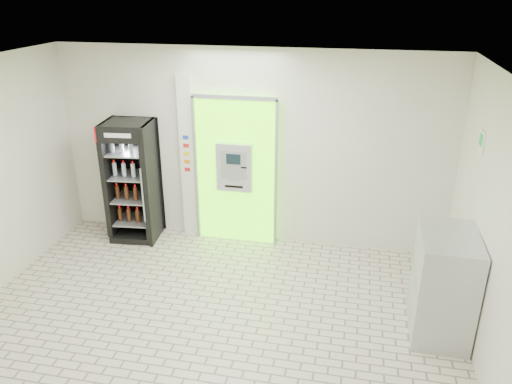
# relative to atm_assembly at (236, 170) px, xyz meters

# --- Properties ---
(ground) EXTENTS (6.00, 6.00, 0.00)m
(ground) POSITION_rel_atm_assembly_xyz_m (0.20, -2.41, -1.17)
(ground) COLOR #BFB19F
(ground) RESTS_ON ground
(room_shell) EXTENTS (6.00, 6.00, 6.00)m
(room_shell) POSITION_rel_atm_assembly_xyz_m (0.20, -2.41, 0.67)
(room_shell) COLOR silver
(room_shell) RESTS_ON ground
(atm_assembly) EXTENTS (1.30, 0.24, 2.33)m
(atm_assembly) POSITION_rel_atm_assembly_xyz_m (0.00, 0.00, 0.00)
(atm_assembly) COLOR #57EC0C
(atm_assembly) RESTS_ON ground
(pillar) EXTENTS (0.22, 0.11, 2.60)m
(pillar) POSITION_rel_atm_assembly_xyz_m (-0.78, 0.04, 0.13)
(pillar) COLOR silver
(pillar) RESTS_ON ground
(beverage_cooler) EXTENTS (0.78, 0.72, 1.91)m
(beverage_cooler) POSITION_rel_atm_assembly_xyz_m (-1.61, -0.23, -0.25)
(beverage_cooler) COLOR black
(beverage_cooler) RESTS_ON ground
(steel_cabinet) EXTENTS (0.66, 0.96, 1.26)m
(steel_cabinet) POSITION_rel_atm_assembly_xyz_m (2.87, -1.77, -0.54)
(steel_cabinet) COLOR #B4B7BC
(steel_cabinet) RESTS_ON ground
(exit_sign) EXTENTS (0.02, 0.22, 0.26)m
(exit_sign) POSITION_rel_atm_assembly_xyz_m (3.19, -1.01, 0.95)
(exit_sign) COLOR white
(exit_sign) RESTS_ON room_shell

